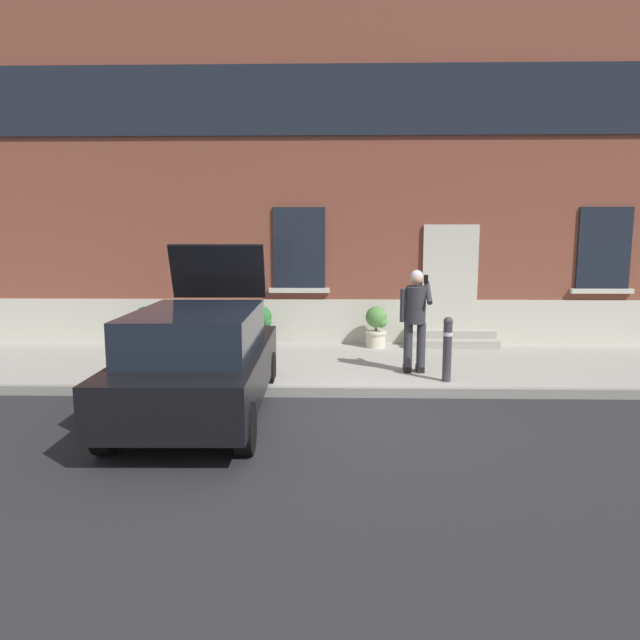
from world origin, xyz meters
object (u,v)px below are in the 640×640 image
(planter_olive, at_px, (146,326))
(planter_charcoal, at_px, (262,325))
(hatchback_car_black, at_px, (200,359))
(planter_cream, at_px, (376,326))
(bollard_near_person, at_px, (447,347))
(person_on_phone, at_px, (415,314))
(bollard_far_left, at_px, (213,346))

(planter_olive, xyz_separation_m, planter_charcoal, (2.39, 0.12, 0.00))
(hatchback_car_black, bearing_deg, planter_olive, 117.15)
(hatchback_car_black, height_order, planter_cream, hatchback_car_black)
(hatchback_car_black, xyz_separation_m, bollard_near_person, (3.63, 1.40, -0.09))
(person_on_phone, relative_size, planter_cream, 2.04)
(bollard_far_left, relative_size, person_on_phone, 0.60)
(hatchback_car_black, relative_size, bollard_far_left, 3.92)
(hatchback_car_black, xyz_separation_m, person_on_phone, (3.20, 1.97, 0.35))
(hatchback_car_black, relative_size, bollard_near_person, 3.92)
(bollard_near_person, xyz_separation_m, bollard_far_left, (-3.76, 0.00, 0.00))
(bollard_near_person, height_order, planter_charcoal, bollard_near_person)
(bollard_far_left, xyz_separation_m, planter_cream, (2.83, 2.78, -0.11))
(person_on_phone, relative_size, planter_charcoal, 2.04)
(planter_charcoal, height_order, planter_cream, same)
(bollard_near_person, relative_size, planter_olive, 1.22)
(planter_olive, relative_size, planter_cream, 1.00)
(bollard_near_person, xyz_separation_m, planter_olive, (-5.71, 2.64, -0.11))
(planter_olive, distance_m, planter_cream, 4.79)
(bollard_near_person, xyz_separation_m, planter_charcoal, (-3.31, 2.75, -0.11))
(person_on_phone, height_order, planter_olive, person_on_phone)
(bollard_near_person, distance_m, bollard_far_left, 3.76)
(bollard_near_person, distance_m, person_on_phone, 0.84)
(person_on_phone, bearing_deg, planter_olive, 172.92)
(hatchback_car_black, relative_size, planter_cream, 4.76)
(person_on_phone, bearing_deg, hatchback_car_black, -133.96)
(planter_charcoal, xyz_separation_m, planter_cream, (2.39, 0.02, 0.00))
(planter_charcoal, bearing_deg, bollard_far_left, -99.10)
(bollard_far_left, distance_m, planter_charcoal, 2.79)
(bollard_far_left, distance_m, planter_olive, 3.28)
(hatchback_car_black, bearing_deg, planter_cream, 57.01)
(hatchback_car_black, height_order, person_on_phone, hatchback_car_black)
(bollard_near_person, relative_size, planter_charcoal, 1.22)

